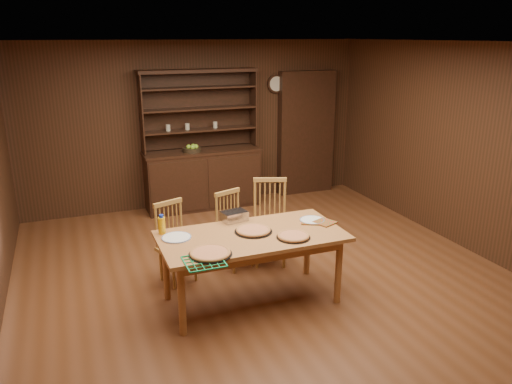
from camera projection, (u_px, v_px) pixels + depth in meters
name	position (u px, v px, depth m)	size (l,w,h in m)	color
floor	(269.00, 280.00, 5.67)	(6.00, 6.00, 0.00)	brown
room_shell	(270.00, 144.00, 5.19)	(6.00, 6.00, 6.00)	white
china_hutch	(202.00, 171.00, 7.94)	(1.84, 0.52, 2.17)	#321810
doorway	(306.00, 133.00, 8.59)	(1.00, 0.18, 2.10)	#321810
wall_clock	(276.00, 84.00, 8.19)	(0.30, 0.05, 0.30)	#321810
dining_table	(252.00, 242.00, 5.05)	(1.86, 0.93, 0.75)	#A7683A
chair_left	(174.00, 239.00, 5.58)	(0.47, 0.46, 0.92)	#BD8840
chair_center	(232.00, 227.00, 5.93)	(0.48, 0.47, 0.92)	#BD8840
chair_right	(270.00, 218.00, 6.04)	(0.54, 0.52, 1.03)	#BD8840
pizza_left	(210.00, 253.00, 4.55)	(0.40, 0.40, 0.04)	black
pizza_right	(293.00, 236.00, 4.93)	(0.34, 0.34, 0.04)	black
pizza_center	(253.00, 230.00, 5.08)	(0.38, 0.38, 0.04)	black
cooling_rack	(204.00, 261.00, 4.40)	(0.33, 0.33, 0.02)	#0B914D
plate_left	(176.00, 237.00, 4.92)	(0.29, 0.29, 0.02)	white
plate_right	(312.00, 220.00, 5.38)	(0.27, 0.27, 0.02)	white
foil_dish	(234.00, 216.00, 5.37)	(0.26, 0.19, 0.11)	silver
juice_bottle	(162.00, 225.00, 5.01)	(0.07, 0.07, 0.20)	#E0A10B
pot_holder_a	(325.00, 222.00, 5.32)	(0.20, 0.20, 0.02)	red
pot_holder_b	(310.00, 222.00, 5.34)	(0.19, 0.19, 0.01)	red
fruit_bowl	(192.00, 149.00, 7.70)	(0.28, 0.28, 0.12)	black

